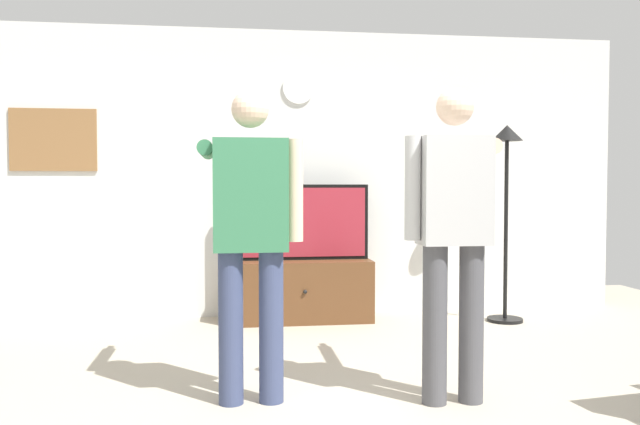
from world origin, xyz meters
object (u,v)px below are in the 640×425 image
object	(u,v)px
floor_lamp	(506,181)
person_standing_nearer_lamp	(251,226)
wall_clock	(299,88)
person_standing_nearer_couch	(453,226)
framed_picture	(54,140)
tv_stand	(302,291)
television	(302,222)

from	to	relation	value
floor_lamp	person_standing_nearer_lamp	xyz separation A→B (m)	(-2.36, -1.91, -0.27)
wall_clock	person_standing_nearer_couch	distance (m)	2.93
wall_clock	person_standing_nearer_lamp	size ratio (longest dim) A/B	0.17
framed_picture	floor_lamp	bearing A→B (deg)	-7.94
tv_stand	wall_clock	bearing A→B (deg)	90.00
person_standing_nearer_lamp	person_standing_nearer_couch	xyz separation A→B (m)	(1.14, -0.15, 0.00)
floor_lamp	person_standing_nearer_couch	bearing A→B (deg)	-120.68
television	person_standing_nearer_lamp	bearing A→B (deg)	-103.47
floor_lamp	television	bearing A→B (deg)	170.18
wall_clock	tv_stand	bearing A→B (deg)	-90.00
person_standing_nearer_lamp	person_standing_nearer_couch	world-z (taller)	person_standing_nearer_couch
television	wall_clock	world-z (taller)	wall_clock
wall_clock	person_standing_nearer_lamp	distance (m)	2.78
wall_clock	framed_picture	world-z (taller)	wall_clock
floor_lamp	wall_clock	bearing A→B (deg)	162.97
person_standing_nearer_couch	floor_lamp	bearing A→B (deg)	59.32
tv_stand	framed_picture	xyz separation A→B (m)	(-2.22, 0.30, 1.37)
floor_lamp	framed_picture	bearing A→B (deg)	172.06
framed_picture	person_standing_nearer_couch	bearing A→B (deg)	-42.96
tv_stand	person_standing_nearer_couch	xyz separation A→B (m)	(0.60, -2.34, 0.73)
floor_lamp	person_standing_nearer_lamp	bearing A→B (deg)	-141.02
floor_lamp	person_standing_nearer_lamp	distance (m)	3.05
framed_picture	person_standing_nearer_lamp	bearing A→B (deg)	-55.71
tv_stand	floor_lamp	size ratio (longest dim) A/B	0.71
tv_stand	person_standing_nearer_lamp	size ratio (longest dim) A/B	0.71
wall_clock	person_standing_nearer_couch	world-z (taller)	wall_clock
wall_clock	floor_lamp	world-z (taller)	wall_clock
person_standing_nearer_lamp	person_standing_nearer_couch	distance (m)	1.15
television	wall_clock	xyz separation A→B (m)	(0.00, 0.24, 1.26)
framed_picture	person_standing_nearer_lamp	world-z (taller)	framed_picture
floor_lamp	person_standing_nearer_lamp	size ratio (longest dim) A/B	1.01
tv_stand	floor_lamp	bearing A→B (deg)	-8.41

